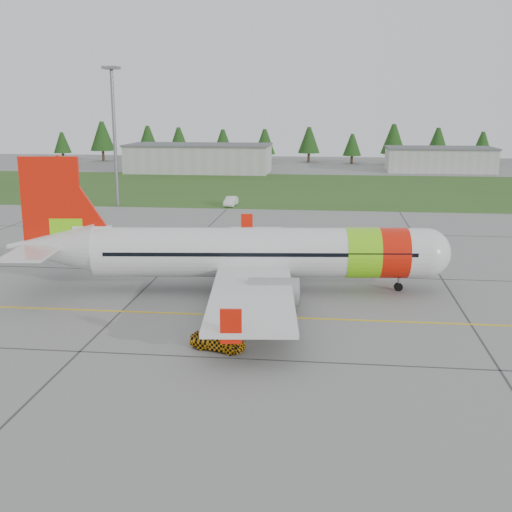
# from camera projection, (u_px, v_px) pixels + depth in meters

# --- Properties ---
(ground) EXTENTS (320.00, 320.00, 0.00)m
(ground) POSITION_uv_depth(u_px,v_px,m) (325.00, 363.00, 37.75)
(ground) COLOR gray
(ground) RESTS_ON ground
(aircraft) EXTENTS (35.95, 33.30, 10.90)m
(aircraft) POSITION_uv_depth(u_px,v_px,m) (249.00, 253.00, 51.94)
(aircraft) COLOR silver
(aircraft) RESTS_ON ground
(follow_me_car) EXTENTS (1.55, 1.69, 3.49)m
(follow_me_car) POSITION_uv_depth(u_px,v_px,m) (218.00, 323.00, 39.41)
(follow_me_car) COLOR #FBAB0D
(follow_me_car) RESTS_ON ground
(service_van) EXTENTS (1.58, 1.50, 4.29)m
(service_van) POSITION_uv_depth(u_px,v_px,m) (231.00, 192.00, 96.86)
(service_van) COLOR silver
(service_van) RESTS_ON ground
(grass_strip) EXTENTS (320.00, 50.00, 0.03)m
(grass_strip) POSITION_uv_depth(u_px,v_px,m) (330.00, 189.00, 117.06)
(grass_strip) COLOR #30561E
(grass_strip) RESTS_ON ground
(taxi_guideline) EXTENTS (120.00, 0.25, 0.02)m
(taxi_guideline) POSITION_uv_depth(u_px,v_px,m) (326.00, 319.00, 45.49)
(taxi_guideline) COLOR gold
(taxi_guideline) RESTS_ON ground
(hangar_west) EXTENTS (32.00, 14.00, 6.00)m
(hangar_west) POSITION_uv_depth(u_px,v_px,m) (199.00, 159.00, 146.85)
(hangar_west) COLOR #A8A8A3
(hangar_west) RESTS_ON ground
(hangar_east) EXTENTS (24.00, 12.00, 5.20)m
(hangar_east) POSITION_uv_depth(u_px,v_px,m) (439.00, 160.00, 148.48)
(hangar_east) COLOR #A8A8A3
(hangar_east) RESTS_ON ground
(floodlight_mast) EXTENTS (0.50, 0.50, 20.00)m
(floodlight_mast) POSITION_uv_depth(u_px,v_px,m) (115.00, 139.00, 95.19)
(floodlight_mast) COLOR slate
(floodlight_mast) RESTS_ON ground
(treeline) EXTENTS (160.00, 8.00, 10.00)m
(treeline) POSITION_uv_depth(u_px,v_px,m) (331.00, 144.00, 170.09)
(treeline) COLOR #1C3F14
(treeline) RESTS_ON ground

